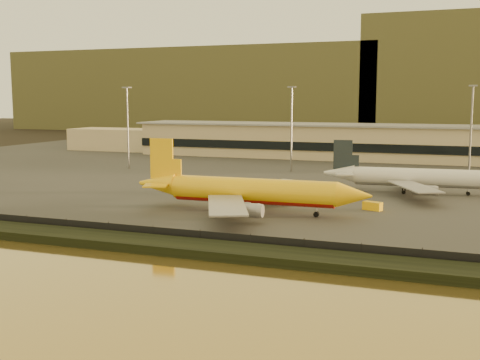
% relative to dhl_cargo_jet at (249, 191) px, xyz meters
% --- Properties ---
extents(ground, '(900.00, 900.00, 0.00)m').
position_rel_dhl_cargo_jet_xyz_m(ground, '(-0.19, -13.80, -4.37)').
color(ground, black).
rests_on(ground, ground).
extents(embankment, '(320.00, 7.00, 1.40)m').
position_rel_dhl_cargo_jet_xyz_m(embankment, '(-0.19, -30.80, -3.67)').
color(embankment, black).
rests_on(embankment, ground).
extents(tarmac, '(320.00, 220.00, 0.20)m').
position_rel_dhl_cargo_jet_xyz_m(tarmac, '(-0.19, 81.20, -4.27)').
color(tarmac, '#2D2D2D').
rests_on(tarmac, ground).
extents(perimeter_fence, '(300.00, 0.05, 2.20)m').
position_rel_dhl_cargo_jet_xyz_m(perimeter_fence, '(-0.19, -26.80, -3.07)').
color(perimeter_fence, black).
rests_on(perimeter_fence, tarmac).
extents(terminal_building, '(202.00, 25.00, 12.60)m').
position_rel_dhl_cargo_jet_xyz_m(terminal_building, '(-14.71, 111.75, 1.87)').
color(terminal_building, tan).
rests_on(terminal_building, tarmac).
extents(apron_light_masts, '(152.20, 12.20, 25.40)m').
position_rel_dhl_cargo_jet_xyz_m(apron_light_masts, '(14.81, 61.20, 11.33)').
color(apron_light_masts, slate).
rests_on(apron_light_masts, tarmac).
extents(distant_hills, '(470.00, 160.00, 70.00)m').
position_rel_dhl_cargo_jet_xyz_m(distant_hills, '(-20.93, 326.20, 27.02)').
color(distant_hills, brown).
rests_on(distant_hills, ground).
extents(dhl_cargo_jet, '(46.72, 45.84, 13.98)m').
position_rel_dhl_cargo_jet_xyz_m(dhl_cargo_jet, '(0.00, 0.00, 0.00)').
color(dhl_cargo_jet, yellow).
rests_on(dhl_cargo_jet, tarmac).
extents(white_narrowbody_jet, '(42.10, 40.96, 12.09)m').
position_rel_dhl_cargo_jet_xyz_m(white_narrowbody_jet, '(27.85, 36.05, -0.56)').
color(white_narrowbody_jet, silver).
rests_on(white_narrowbody_jet, tarmac).
extents(gse_vehicle_yellow, '(4.01, 2.73, 1.66)m').
position_rel_dhl_cargo_jet_xyz_m(gse_vehicle_yellow, '(21.92, 11.14, -3.35)').
color(gse_vehicle_yellow, yellow).
rests_on(gse_vehicle_yellow, tarmac).
extents(gse_vehicle_white, '(3.80, 2.56, 1.57)m').
position_rel_dhl_cargo_jet_xyz_m(gse_vehicle_white, '(-19.13, 17.57, -3.39)').
color(gse_vehicle_white, silver).
rests_on(gse_vehicle_white, tarmac).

